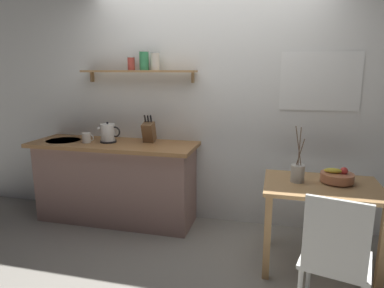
# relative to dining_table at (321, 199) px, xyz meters

# --- Properties ---
(ground_plane) EXTENTS (14.00, 14.00, 0.00)m
(ground_plane) POSITION_rel_dining_table_xyz_m (-1.11, 0.13, -0.62)
(ground_plane) COLOR gray
(back_wall) EXTENTS (6.80, 0.11, 2.70)m
(back_wall) POSITION_rel_dining_table_xyz_m (-0.91, 0.78, 0.73)
(back_wall) COLOR white
(back_wall) RESTS_ON ground_plane
(kitchen_counter) EXTENTS (1.83, 0.63, 0.91)m
(kitchen_counter) POSITION_rel_dining_table_xyz_m (-2.12, 0.45, -0.16)
(kitchen_counter) COLOR gray
(kitchen_counter) RESTS_ON ground_plane
(wall_shelf) EXTENTS (1.29, 0.20, 0.33)m
(wall_shelf) POSITION_rel_dining_table_xyz_m (-1.84, 0.62, 1.09)
(wall_shelf) COLOR tan
(dining_table) EXTENTS (0.94, 0.67, 0.75)m
(dining_table) POSITION_rel_dining_table_xyz_m (0.00, 0.00, 0.00)
(dining_table) COLOR tan
(dining_table) RESTS_ON ground_plane
(dining_chair_near) EXTENTS (0.52, 0.51, 0.94)m
(dining_chair_near) POSITION_rel_dining_table_xyz_m (0.01, -0.74, -0.10)
(dining_chair_near) COLOR white
(dining_chair_near) RESTS_ON ground_plane
(fruit_bowl) EXTENTS (0.27, 0.27, 0.14)m
(fruit_bowl) POSITION_rel_dining_table_xyz_m (0.12, 0.08, 0.18)
(fruit_bowl) COLOR #BC704C
(fruit_bowl) RESTS_ON dining_table
(twig_vase) EXTENTS (0.11, 0.11, 0.48)m
(twig_vase) POSITION_rel_dining_table_xyz_m (-0.20, 0.02, 0.21)
(twig_vase) COLOR #B7B2A8
(twig_vase) RESTS_ON dining_table
(electric_kettle) EXTENTS (0.26, 0.18, 0.23)m
(electric_kettle) POSITION_rel_dining_table_xyz_m (-2.17, 0.44, 0.39)
(electric_kettle) COLOR black
(electric_kettle) RESTS_ON kitchen_counter
(knife_block) EXTENTS (0.12, 0.17, 0.30)m
(knife_block) POSITION_rel_dining_table_xyz_m (-1.74, 0.54, 0.41)
(knife_block) COLOR brown
(knife_block) RESTS_ON kitchen_counter
(coffee_mug_by_sink) EXTENTS (0.14, 0.09, 0.11)m
(coffee_mug_by_sink) POSITION_rel_dining_table_xyz_m (-2.39, 0.36, 0.34)
(coffee_mug_by_sink) COLOR white
(coffee_mug_by_sink) RESTS_ON kitchen_counter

